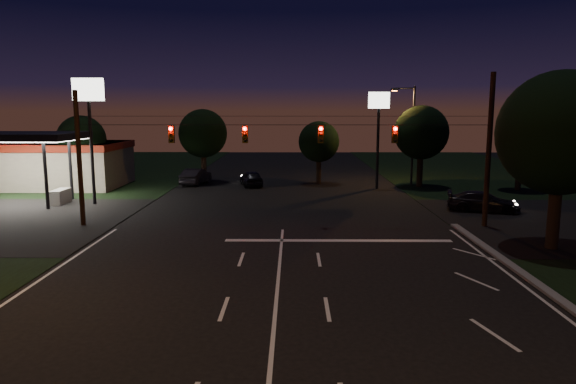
{
  "coord_description": "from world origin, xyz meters",
  "views": [
    {
      "loc": [
        0.61,
        -14.96,
        6.81
      ],
      "look_at": [
        0.36,
        9.04,
        3.0
      ],
      "focal_mm": 32.0,
      "sensor_mm": 36.0,
      "label": 1
    }
  ],
  "objects_px": {
    "utility_pole_right": "(484,226)",
    "car_cross": "(483,202)",
    "car_oncoming_a": "(251,178)",
    "car_oncoming_b": "(196,176)",
    "tree_right_near": "(559,134)"
  },
  "relations": [
    {
      "from": "car_oncoming_b",
      "to": "car_cross",
      "type": "relative_size",
      "value": 0.96
    },
    {
      "from": "utility_pole_right",
      "to": "car_cross",
      "type": "xyz_separation_m",
      "value": [
        1.55,
        4.49,
        0.69
      ]
    },
    {
      "from": "utility_pole_right",
      "to": "car_cross",
      "type": "height_order",
      "value": "utility_pole_right"
    },
    {
      "from": "tree_right_near",
      "to": "car_oncoming_b",
      "type": "xyz_separation_m",
      "value": [
        -22.03,
        22.26,
        -4.93
      ]
    },
    {
      "from": "utility_pole_right",
      "to": "tree_right_near",
      "type": "xyz_separation_m",
      "value": [
        1.53,
        -4.83,
        5.68
      ]
    },
    {
      "from": "utility_pole_right",
      "to": "tree_right_near",
      "type": "height_order",
      "value": "tree_right_near"
    },
    {
      "from": "tree_right_near",
      "to": "car_cross",
      "type": "relative_size",
      "value": 1.85
    },
    {
      "from": "utility_pole_right",
      "to": "car_oncoming_b",
      "type": "xyz_separation_m",
      "value": [
        -20.5,
        17.43,
        0.75
      ]
    },
    {
      "from": "car_oncoming_a",
      "to": "car_cross",
      "type": "bearing_deg",
      "value": 130.55
    },
    {
      "from": "utility_pole_right",
      "to": "car_oncoming_a",
      "type": "relative_size",
      "value": 2.18
    },
    {
      "from": "car_oncoming_a",
      "to": "car_oncoming_b",
      "type": "xyz_separation_m",
      "value": [
        -5.28,
        0.93,
        0.04
      ]
    },
    {
      "from": "tree_right_near",
      "to": "car_cross",
      "type": "xyz_separation_m",
      "value": [
        0.02,
        9.33,
        -4.99
      ]
    },
    {
      "from": "car_oncoming_a",
      "to": "car_cross",
      "type": "distance_m",
      "value": 20.62
    },
    {
      "from": "tree_right_near",
      "to": "car_oncoming_b",
      "type": "height_order",
      "value": "tree_right_near"
    },
    {
      "from": "car_oncoming_a",
      "to": "car_oncoming_b",
      "type": "bearing_deg",
      "value": -23.8
    }
  ]
}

